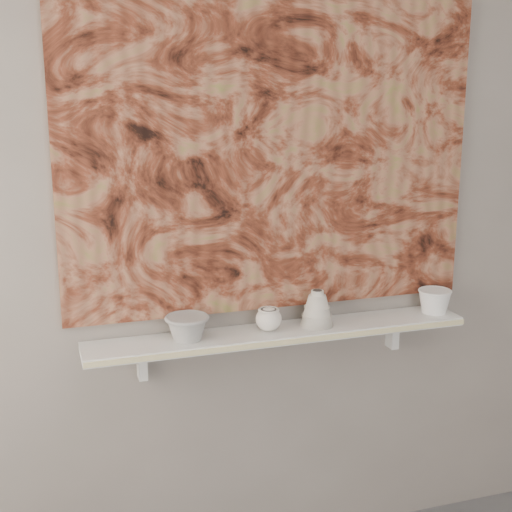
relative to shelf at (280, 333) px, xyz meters
name	(u,v)px	position (x,y,z in m)	size (l,w,h in m)	color
wall_back	(272,209)	(0.00, 0.09, 0.44)	(3.60, 3.60, 0.00)	gray
shelf	(280,333)	(0.00, 0.00, 0.00)	(1.40, 0.18, 0.03)	white
shelf_stripe	(289,342)	(0.00, -0.09, 0.00)	(1.40, 0.01, 0.02)	beige
bracket_left	(142,362)	(-0.49, 0.06, -0.07)	(0.03, 0.06, 0.12)	white
bracket_right	(392,333)	(0.49, 0.06, -0.07)	(0.03, 0.06, 0.12)	white
painting	(274,156)	(0.00, 0.08, 0.62)	(1.50, 0.03, 1.10)	brown
house_motif	(387,235)	(0.45, 0.07, 0.32)	(0.09, 0.00, 0.08)	black
bowl_grey	(187,327)	(-0.34, 0.00, 0.06)	(0.15, 0.15, 0.09)	gray
cup_cream	(269,319)	(-0.04, 0.00, 0.06)	(0.09, 0.09, 0.09)	silver
bell_vessel	(317,308)	(0.14, 0.00, 0.08)	(0.12, 0.12, 0.13)	beige
bowl_white	(434,301)	(0.63, 0.00, 0.06)	(0.13, 0.13, 0.09)	white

